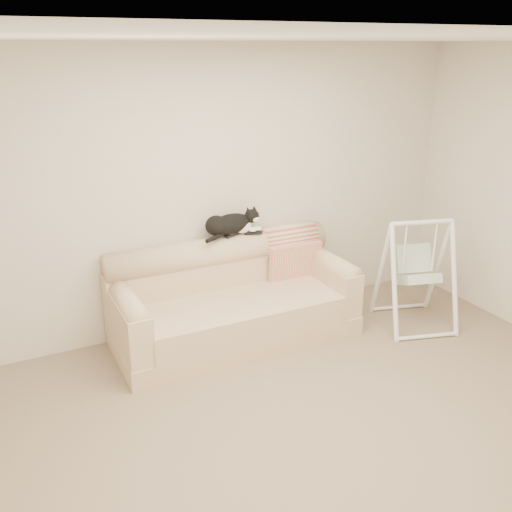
{
  "coord_description": "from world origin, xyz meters",
  "views": [
    {
      "loc": [
        -1.98,
        -2.76,
        2.57
      ],
      "look_at": [
        0.02,
        1.27,
        0.9
      ],
      "focal_mm": 40.0,
      "sensor_mm": 36.0,
      "label": 1
    }
  ],
  "objects_px": {
    "remote_a": "(232,234)",
    "remote_b": "(253,233)",
    "tuxedo_cat": "(231,224)",
    "sofa": "(232,301)",
    "baby_swing": "(417,273)"
  },
  "relations": [
    {
      "from": "tuxedo_cat",
      "to": "baby_swing",
      "type": "bearing_deg",
      "value": -26.62
    },
    {
      "from": "remote_a",
      "to": "baby_swing",
      "type": "xyz_separation_m",
      "value": [
        1.56,
        -0.8,
        -0.38
      ]
    },
    {
      "from": "sofa",
      "to": "tuxedo_cat",
      "type": "height_order",
      "value": "tuxedo_cat"
    },
    {
      "from": "remote_b",
      "to": "remote_a",
      "type": "bearing_deg",
      "value": 170.03
    },
    {
      "from": "tuxedo_cat",
      "to": "baby_swing",
      "type": "height_order",
      "value": "tuxedo_cat"
    },
    {
      "from": "remote_a",
      "to": "baby_swing",
      "type": "relative_size",
      "value": 0.17
    },
    {
      "from": "remote_a",
      "to": "remote_b",
      "type": "height_order",
      "value": "remote_a"
    },
    {
      "from": "sofa",
      "to": "baby_swing",
      "type": "distance_m",
      "value": 1.78
    },
    {
      "from": "remote_b",
      "to": "tuxedo_cat",
      "type": "xyz_separation_m",
      "value": [
        -0.22,
        0.03,
        0.11
      ]
    },
    {
      "from": "remote_a",
      "to": "tuxedo_cat",
      "type": "xyz_separation_m",
      "value": [
        -0.02,
        -0.0,
        0.1
      ]
    },
    {
      "from": "tuxedo_cat",
      "to": "sofa",
      "type": "bearing_deg",
      "value": -113.64
    },
    {
      "from": "remote_a",
      "to": "tuxedo_cat",
      "type": "distance_m",
      "value": 0.11
    },
    {
      "from": "remote_a",
      "to": "remote_b",
      "type": "relative_size",
      "value": 1.05
    },
    {
      "from": "tuxedo_cat",
      "to": "baby_swing",
      "type": "relative_size",
      "value": 0.59
    },
    {
      "from": "tuxedo_cat",
      "to": "remote_b",
      "type": "bearing_deg",
      "value": -8.05
    }
  ]
}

